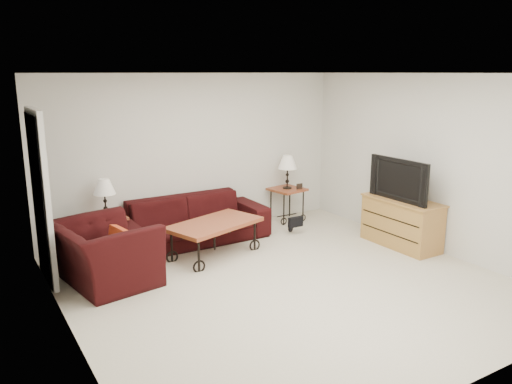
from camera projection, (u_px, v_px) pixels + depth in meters
ground at (286, 283)px, 6.22m from camera, size 5.00×5.00×0.00m
wall_back at (197, 154)px, 8.01m from camera, size 5.00×0.02×2.50m
wall_front at (475, 243)px, 3.85m from camera, size 5.00×0.02×2.50m
wall_left at (63, 213)px, 4.67m from camera, size 0.02×5.00×2.50m
wall_right at (432, 163)px, 7.19m from camera, size 0.02×5.00×2.50m
ceiling at (289, 73)px, 5.64m from camera, size 5.00×5.00×0.00m
doorway at (40, 199)px, 6.11m from camera, size 0.08×0.94×2.04m
sofa at (191, 220)px, 7.65m from camera, size 2.31×0.90×0.67m
side_table_left at (107, 234)px, 7.20m from camera, size 0.52×0.52×0.54m
side_table_right at (287, 204)px, 8.76m from camera, size 0.61×0.61×0.57m
lamp_left at (105, 198)px, 7.08m from camera, size 0.32×0.32×0.54m
lamp_right at (287, 172)px, 8.63m from camera, size 0.38×0.38×0.57m
photo_frame_left at (98, 217)px, 6.93m from camera, size 0.11×0.04×0.09m
photo_frame_right at (299, 186)px, 8.63m from camera, size 0.11×0.02×0.10m
coffee_table at (215, 239)px, 7.08m from camera, size 1.45×1.07×0.49m
armchair at (105, 253)px, 6.12m from camera, size 1.22×1.34×0.77m
throw_pillow at (118, 242)px, 6.12m from camera, size 0.15×0.36×0.35m
tv_stand at (401, 223)px, 7.47m from camera, size 0.49×1.18×0.71m
television at (403, 179)px, 7.31m from camera, size 0.14×1.06×0.61m
backpack at (291, 217)px, 8.13m from camera, size 0.40×0.32×0.50m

